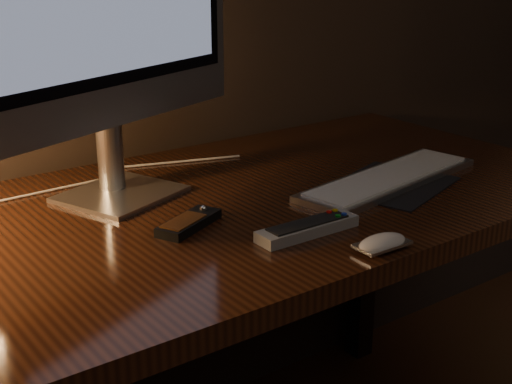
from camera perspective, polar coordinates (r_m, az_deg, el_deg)
desk at (r=1.43m, az=-5.41°, el=-5.18°), size 1.60×0.75×0.75m
keyboard at (r=1.48m, az=10.58°, el=1.08°), size 0.48×0.20×0.02m
mousepad at (r=1.46m, az=10.76°, el=0.60°), size 0.30×0.26×0.00m
mouse at (r=1.15m, az=10.05°, el=-4.19°), size 0.09×0.05×0.02m
media_remote at (r=1.23m, az=-5.39°, el=-2.42°), size 0.14×0.10×0.03m
tv_remote at (r=1.20m, az=4.15°, el=-2.89°), size 0.19×0.05×0.02m
cable at (r=1.51m, az=-10.85°, el=1.21°), size 0.58×0.10×0.01m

